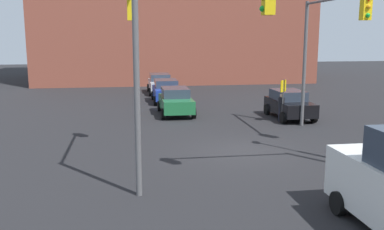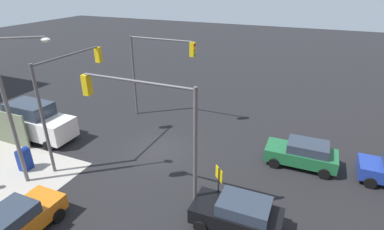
{
  "view_description": "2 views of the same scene",
  "coord_description": "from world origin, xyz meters",
  "views": [
    {
      "loc": [
        16.87,
        -4.81,
        4.74
      ],
      "look_at": [
        -0.61,
        -2.09,
        1.47
      ],
      "focal_mm": 40.0,
      "sensor_mm": 36.0,
      "label": 1
    },
    {
      "loc": [
        -8.75,
        14.9,
        10.43
      ],
      "look_at": [
        -1.48,
        -2.27,
        1.87
      ],
      "focal_mm": 28.0,
      "sensor_mm": 36.0,
      "label": 2
    }
  ],
  "objects": [
    {
      "name": "hatchback_black",
      "position": [
        -6.63,
        4.6,
        0.84
      ],
      "size": [
        4.0,
        2.02,
        1.62
      ],
      "color": "black",
      "rests_on": "ground"
    },
    {
      "name": "traffic_signal_ne_corner",
      "position": [
        4.5,
        2.41,
        4.63
      ],
      "size": [
        0.36,
        5.48,
        6.5
      ],
      "color": "#59595B",
      "rests_on": "ground"
    },
    {
      "name": "van_white_delivery",
      "position": [
        8.68,
        1.8,
        1.28
      ],
      "size": [
        5.4,
        2.32,
        2.62
      ],
      "color": "white",
      "rests_on": "ground"
    },
    {
      "name": "street_lamp_corner",
      "position": [
        4.9,
        5.58,
        4.7
      ],
      "size": [
        2.3,
        1.72,
        8.0
      ],
      "color": "slate",
      "rests_on": "ground"
    },
    {
      "name": "hatchback_orange",
      "position": [
        2.09,
        8.99,
        0.84
      ],
      "size": [
        2.02,
        4.27,
        1.62
      ],
      "color": "orange",
      "rests_on": "ground"
    },
    {
      "name": "warning_sign_two_way",
      "position": [
        -5.4,
        3.73,
        1.64
      ],
      "size": [
        0.48,
        0.48,
        2.4
      ],
      "color": "#4C4C4C",
      "rests_on": "ground"
    },
    {
      "name": "ground_plane",
      "position": [
        0.0,
        0.0,
        0.0
      ],
      "size": [
        120.0,
        120.0,
        0.0
      ],
      "primitive_type": "plane",
      "color": "black"
    },
    {
      "name": "pedestrian_crossing",
      "position": [
        -5.8,
        3.8,
        0.81
      ],
      "size": [
        0.36,
        0.36,
        1.57
      ],
      "rotation": [
        0.0,
        0.0,
        1.01
      ],
      "color": "black",
      "rests_on": "ground"
    },
    {
      "name": "coupe_green",
      "position": [
        -8.88,
        -1.83,
        0.84
      ],
      "size": [
        4.1,
        2.02,
        1.62
      ],
      "color": "#1E6638",
      "rests_on": "ground"
    },
    {
      "name": "traffic_signal_se_corner",
      "position": [
        2.43,
        -4.5,
        4.63
      ],
      "size": [
        5.43,
        0.36,
        6.5
      ],
      "color": "#59595B",
      "rests_on": "ground"
    },
    {
      "name": "traffic_signal_nw_corner",
      "position": [
        -2.24,
        4.5,
        4.66
      ],
      "size": [
        5.89,
        0.36,
        6.5
      ],
      "color": "#59595B",
      "rests_on": "ground"
    },
    {
      "name": "mailbox_blue",
      "position": [
        6.2,
        5.0,
        0.76
      ],
      "size": [
        0.56,
        0.64,
        1.43
      ],
      "color": "navy",
      "rests_on": "ground"
    }
  ]
}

